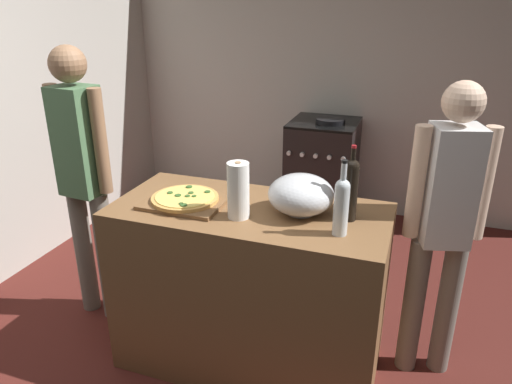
# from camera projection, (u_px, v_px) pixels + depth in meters

# --- Properties ---
(ground_plane) EXTENTS (4.40, 3.44, 0.02)m
(ground_plane) POSITION_uv_depth(u_px,v_px,m) (284.00, 280.00, 3.49)
(ground_plane) COLOR #511E19
(kitchen_wall_rear) EXTENTS (4.40, 0.10, 2.60)m
(kitchen_wall_rear) POSITION_uv_depth(u_px,v_px,m) (334.00, 70.00, 4.28)
(kitchen_wall_rear) COLOR #BCB7AD
(kitchen_wall_rear) RESTS_ON ground_plane
(kitchen_wall_left) EXTENTS (0.10, 3.44, 2.60)m
(kitchen_wall_left) POSITION_uv_depth(u_px,v_px,m) (39.00, 83.00, 3.60)
(kitchen_wall_left) COLOR #BCB7AD
(kitchen_wall_left) RESTS_ON ground_plane
(counter) EXTENTS (1.38, 0.64, 0.93)m
(counter) POSITION_uv_depth(u_px,v_px,m) (250.00, 288.00, 2.55)
(counter) COLOR brown
(counter) RESTS_ON ground_plane
(cutting_board) EXTENTS (0.40, 0.32, 0.02)m
(cutting_board) POSITION_uv_depth(u_px,v_px,m) (185.00, 202.00, 2.43)
(cutting_board) COLOR brown
(cutting_board) RESTS_ON counter
(pizza) EXTENTS (0.34, 0.34, 0.03)m
(pizza) POSITION_uv_depth(u_px,v_px,m) (185.00, 198.00, 2.42)
(pizza) COLOR tan
(pizza) RESTS_ON cutting_board
(mixing_bowl) EXTENTS (0.32, 0.32, 0.19)m
(mixing_bowl) POSITION_uv_depth(u_px,v_px,m) (301.00, 195.00, 2.29)
(mixing_bowl) COLOR #B2B2B7
(mixing_bowl) RESTS_ON counter
(paper_towel_roll) EXTENTS (0.10, 0.10, 0.27)m
(paper_towel_roll) POSITION_uv_depth(u_px,v_px,m) (238.00, 190.00, 2.23)
(paper_towel_roll) COLOR white
(paper_towel_roll) RESTS_ON counter
(wine_bottle_clear) EXTENTS (0.07, 0.07, 0.36)m
(wine_bottle_clear) POSITION_uv_depth(u_px,v_px,m) (351.00, 187.00, 2.20)
(wine_bottle_clear) COLOR black
(wine_bottle_clear) RESTS_ON counter
(wine_bottle_dark) EXTENTS (0.07, 0.07, 0.34)m
(wine_bottle_dark) POSITION_uv_depth(u_px,v_px,m) (341.00, 204.00, 2.06)
(wine_bottle_dark) COLOR silver
(wine_bottle_dark) RESTS_ON counter
(stove) EXTENTS (0.56, 0.59, 0.96)m
(stove) POSITION_uv_depth(u_px,v_px,m) (322.00, 172.00, 4.24)
(stove) COLOR black
(stove) RESTS_ON ground_plane
(person_in_stripes) EXTENTS (0.39, 0.22, 1.67)m
(person_in_stripes) POSITION_uv_depth(u_px,v_px,m) (83.00, 170.00, 2.78)
(person_in_stripes) COLOR slate
(person_in_stripes) RESTS_ON ground_plane
(person_in_red) EXTENTS (0.38, 0.25, 1.57)m
(person_in_red) POSITION_uv_depth(u_px,v_px,m) (444.00, 220.00, 2.33)
(person_in_red) COLOR slate
(person_in_red) RESTS_ON ground_plane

